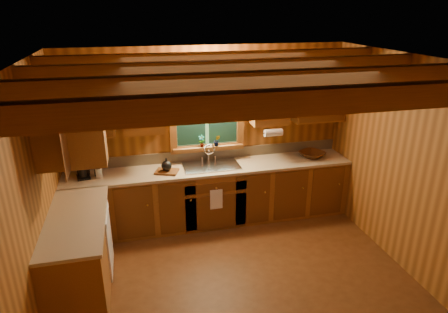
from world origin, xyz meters
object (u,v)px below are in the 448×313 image
sink (211,169)px  cutting_board (167,172)px  coffee_maker (82,167)px  wicker_basket (312,154)px

sink → cutting_board: (-0.66, -0.09, 0.06)m
coffee_maker → cutting_board: bearing=-17.2°
coffee_maker → cutting_board: size_ratio=0.94×
coffee_maker → cutting_board: (1.13, -0.11, -0.13)m
sink → cutting_board: bearing=-172.6°
sink → coffee_maker: size_ratio=2.80×
coffee_maker → wicker_basket: coffee_maker is taller
coffee_maker → wicker_basket: bearing=-12.4°
cutting_board → wicker_basket: bearing=23.4°
sink → coffee_maker: bearing=179.3°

